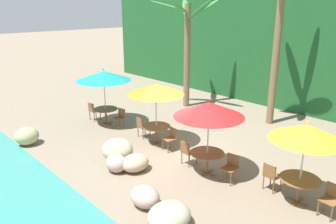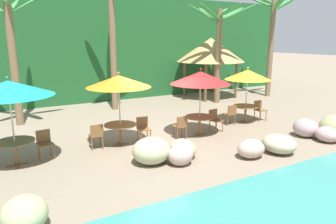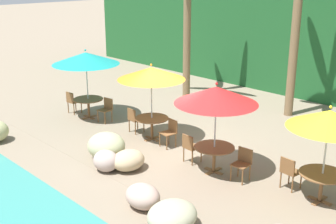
{
  "view_description": "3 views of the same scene",
  "coord_description": "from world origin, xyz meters",
  "px_view_note": "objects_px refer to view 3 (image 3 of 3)",
  "views": [
    {
      "loc": [
        8.13,
        -7.97,
        5.29
      ],
      "look_at": [
        -0.74,
        0.3,
        1.38
      ],
      "focal_mm": 35.85,
      "sensor_mm": 36.0,
      "label": 1
    },
    {
      "loc": [
        -4.86,
        -9.7,
        3.61
      ],
      "look_at": [
        0.54,
        -0.11,
        1.01
      ],
      "focal_mm": 33.6,
      "sensor_mm": 36.0,
      "label": 2
    },
    {
      "loc": [
        8.79,
        -8.94,
        5.32
      ],
      "look_at": [
        -0.24,
        -0.1,
        1.21
      ],
      "focal_mm": 46.99,
      "sensor_mm": 36.0,
      "label": 3
    }
  ],
  "objects_px": {
    "palm_tree_nearest": "(187,10)",
    "palm_tree_second": "(298,2)",
    "umbrella_teal": "(86,58)",
    "dining_table_yellow": "(322,178)",
    "umbrella_orange": "(151,73)",
    "dining_table_red": "(214,151)",
    "chair_red_seaward": "(243,162)",
    "dining_table_teal": "(88,102)",
    "umbrella_red": "(216,95)",
    "chair_orange_seaward": "(170,131)",
    "umbrella_yellow": "(329,119)",
    "chair_teal_inland": "(72,101)",
    "chair_teal_seaward": "(106,108)",
    "chair_orange_inland": "(134,119)",
    "dining_table_orange": "(152,121)",
    "chair_red_inland": "(190,146)",
    "chair_yellow_inland": "(290,171)"
  },
  "relations": [
    {
      "from": "chair_red_seaward",
      "to": "umbrella_yellow",
      "type": "relative_size",
      "value": 0.36
    },
    {
      "from": "palm_tree_nearest",
      "to": "umbrella_orange",
      "type": "bearing_deg",
      "value": -58.68
    },
    {
      "from": "chair_orange_seaward",
      "to": "dining_table_red",
      "type": "distance_m",
      "value": 2.19
    },
    {
      "from": "chair_yellow_inland",
      "to": "palm_tree_second",
      "type": "relative_size",
      "value": 0.13
    },
    {
      "from": "umbrella_yellow",
      "to": "dining_table_yellow",
      "type": "distance_m",
      "value": 1.48
    },
    {
      "from": "dining_table_yellow",
      "to": "dining_table_orange",
      "type": "bearing_deg",
      "value": -178.64
    },
    {
      "from": "chair_red_inland",
      "to": "palm_tree_second",
      "type": "bearing_deg",
      "value": 93.44
    },
    {
      "from": "umbrella_yellow",
      "to": "palm_tree_nearest",
      "type": "relative_size",
      "value": 0.43
    },
    {
      "from": "palm_tree_nearest",
      "to": "palm_tree_second",
      "type": "xyz_separation_m",
      "value": [
        4.57,
        0.86,
        0.49
      ]
    },
    {
      "from": "chair_teal_seaward",
      "to": "palm_tree_nearest",
      "type": "bearing_deg",
      "value": 94.16
    },
    {
      "from": "chair_yellow_inland",
      "to": "palm_tree_second",
      "type": "xyz_separation_m",
      "value": [
        -3.19,
        5.31,
        3.7
      ]
    },
    {
      "from": "dining_table_orange",
      "to": "chair_red_seaward",
      "type": "distance_m",
      "value": 3.85
    },
    {
      "from": "chair_orange_seaward",
      "to": "palm_tree_second",
      "type": "height_order",
      "value": "palm_tree_second"
    },
    {
      "from": "chair_orange_seaward",
      "to": "umbrella_orange",
      "type": "bearing_deg",
      "value": 179.34
    },
    {
      "from": "chair_teal_inland",
      "to": "dining_table_red",
      "type": "distance_m",
      "value": 7.12
    },
    {
      "from": "dining_table_teal",
      "to": "umbrella_red",
      "type": "bearing_deg",
      "value": -2.02
    },
    {
      "from": "dining_table_red",
      "to": "chair_red_inland",
      "type": "height_order",
      "value": "chair_red_inland"
    },
    {
      "from": "chair_teal_seaward",
      "to": "chair_yellow_inland",
      "type": "relative_size",
      "value": 1.0
    },
    {
      "from": "chair_orange_seaward",
      "to": "umbrella_yellow",
      "type": "xyz_separation_m",
      "value": [
        4.98,
        0.15,
        1.58
      ]
    },
    {
      "from": "chair_red_seaward",
      "to": "palm_tree_nearest",
      "type": "bearing_deg",
      "value": 143.74
    },
    {
      "from": "umbrella_teal",
      "to": "chair_teal_seaward",
      "type": "relative_size",
      "value": 2.98
    },
    {
      "from": "chair_teal_inland",
      "to": "dining_table_teal",
      "type": "bearing_deg",
      "value": 10.55
    },
    {
      "from": "chair_orange_seaward",
      "to": "palm_tree_second",
      "type": "xyz_separation_m",
      "value": [
        0.93,
        5.45,
        3.7
      ]
    },
    {
      "from": "dining_table_yellow",
      "to": "palm_tree_nearest",
      "type": "relative_size",
      "value": 0.2
    },
    {
      "from": "umbrella_yellow",
      "to": "dining_table_teal",
      "type": "bearing_deg",
      "value": -177.8
    },
    {
      "from": "dining_table_red",
      "to": "chair_red_seaward",
      "type": "relative_size",
      "value": 1.26
    },
    {
      "from": "chair_teal_seaward",
      "to": "umbrella_orange",
      "type": "bearing_deg",
      "value": 0.05
    },
    {
      "from": "palm_tree_second",
      "to": "chair_orange_seaward",
      "type": "bearing_deg",
      "value": -99.71
    },
    {
      "from": "dining_table_teal",
      "to": "chair_teal_seaward",
      "type": "bearing_deg",
      "value": 14.21
    },
    {
      "from": "chair_red_seaward",
      "to": "chair_orange_inland",
      "type": "bearing_deg",
      "value": 177.01
    },
    {
      "from": "umbrella_yellow",
      "to": "palm_tree_second",
      "type": "relative_size",
      "value": 0.37
    },
    {
      "from": "umbrella_teal",
      "to": "chair_orange_inland",
      "type": "bearing_deg",
      "value": 4.25
    },
    {
      "from": "chair_orange_seaward",
      "to": "umbrella_yellow",
      "type": "relative_size",
      "value": 0.36
    },
    {
      "from": "chair_teal_seaward",
      "to": "chair_yellow_inland",
      "type": "distance_m",
      "value": 7.43
    },
    {
      "from": "chair_orange_seaward",
      "to": "chair_yellow_inland",
      "type": "xyz_separation_m",
      "value": [
        4.12,
        0.14,
        0.0
      ]
    },
    {
      "from": "chair_orange_inland",
      "to": "umbrella_red",
      "type": "relative_size",
      "value": 0.34
    },
    {
      "from": "umbrella_teal",
      "to": "dining_table_orange",
      "type": "height_order",
      "value": "umbrella_teal"
    },
    {
      "from": "umbrella_orange",
      "to": "chair_orange_inland",
      "type": "relative_size",
      "value": 2.9
    },
    {
      "from": "chair_red_seaward",
      "to": "dining_table_teal",
      "type": "bearing_deg",
      "value": 179.48
    },
    {
      "from": "chair_orange_inland",
      "to": "chair_yellow_inland",
      "type": "distance_m",
      "value": 5.83
    },
    {
      "from": "umbrella_orange",
      "to": "umbrella_red",
      "type": "relative_size",
      "value": 0.99
    },
    {
      "from": "umbrella_teal",
      "to": "palm_tree_second",
      "type": "bearing_deg",
      "value": 48.1
    },
    {
      "from": "umbrella_teal",
      "to": "dining_table_yellow",
      "type": "xyz_separation_m",
      "value": [
        9.12,
        0.35,
        -1.65
      ]
    },
    {
      "from": "dining_table_teal",
      "to": "palm_tree_second",
      "type": "height_order",
      "value": "palm_tree_second"
    },
    {
      "from": "chair_red_inland",
      "to": "dining_table_orange",
      "type": "bearing_deg",
      "value": 167.63
    },
    {
      "from": "dining_table_teal",
      "to": "umbrella_orange",
      "type": "height_order",
      "value": "umbrella_orange"
    },
    {
      "from": "chair_teal_inland",
      "to": "chair_orange_seaward",
      "type": "xyz_separation_m",
      "value": [
        4.98,
        0.36,
        0.0
      ]
    },
    {
      "from": "chair_orange_inland",
      "to": "dining_table_teal",
      "type": "bearing_deg",
      "value": -175.75
    },
    {
      "from": "umbrella_teal",
      "to": "chair_orange_inland",
      "type": "height_order",
      "value": "umbrella_teal"
    },
    {
      "from": "chair_teal_inland",
      "to": "chair_red_seaward",
      "type": "relative_size",
      "value": 1.0
    }
  ]
}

